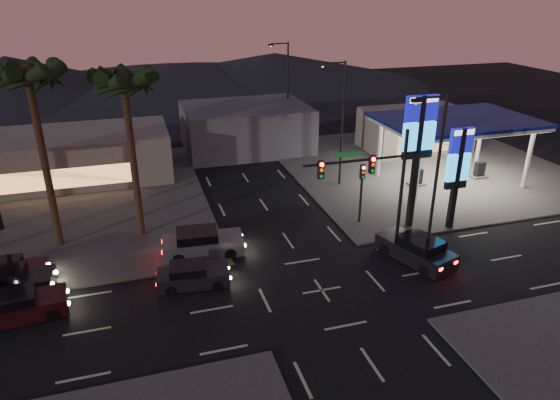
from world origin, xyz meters
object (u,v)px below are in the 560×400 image
object	(u,v)px
pylon_sign_short	(458,163)
car_lane_a_mid	(18,307)
gas_station	(456,123)
car_lane_b_mid	(9,282)
car_lane_b_front	(202,243)
suv_station	(416,250)
traffic_signal_mast	(375,180)
pylon_sign_tall	(419,136)
car_lane_a_front	(192,276)
car_lane_b_rear	(7,272)

from	to	relation	value
pylon_sign_short	car_lane_a_mid	distance (m)	26.61
gas_station	car_lane_b_mid	xyz separation A→B (m)	(-32.05, -7.38, -4.41)
car_lane_b_front	suv_station	size ratio (longest dim) A/B	0.99
traffic_signal_mast	gas_station	bearing A→B (deg)	39.28
gas_station	pylon_sign_short	bearing A→B (deg)	-123.69
car_lane_a_mid	car_lane_b_front	xyz separation A→B (m)	(9.62, 3.78, 0.07)
pylon_sign_tall	car_lane_b_front	xyz separation A→B (m)	(-14.07, 0.34, -5.64)
gas_station	pylon_sign_tall	size ratio (longest dim) A/B	1.36
car_lane_a_front	car_lane_a_mid	distance (m)	8.60
car_lane_a_front	car_lane_b_rear	xyz separation A→B (m)	(-9.76, 3.30, 0.01)
gas_station	car_lane_b_mid	size ratio (longest dim) A/B	2.67
car_lane_b_front	traffic_signal_mast	bearing A→B (deg)	-22.41
gas_station	suv_station	bearing A→B (deg)	-131.63
car_lane_a_mid	car_lane_b_mid	world-z (taller)	car_lane_a_mid
car_lane_b_mid	suv_station	size ratio (longest dim) A/B	0.89
suv_station	car_lane_a_front	bearing A→B (deg)	174.71
pylon_sign_short	pylon_sign_tall	bearing A→B (deg)	158.20
gas_station	car_lane_a_front	xyz separation A→B (m)	(-22.61, -9.45, -4.48)
pylon_sign_short	traffic_signal_mast	distance (m)	7.69
traffic_signal_mast	car_lane_b_rear	world-z (taller)	traffic_signal_mast
car_lane_b_rear	pylon_sign_tall	bearing A→B (deg)	-0.82
pylon_sign_short	car_lane_b_mid	size ratio (longest dim) A/B	1.53
car_lane_b_front	car_lane_b_mid	size ratio (longest dim) A/B	1.12
car_lane_b_front	pylon_sign_tall	bearing A→B (deg)	-1.37
car_lane_b_rear	car_lane_b_front	bearing A→B (deg)	-0.10
car_lane_a_front	suv_station	distance (m)	13.19
car_lane_b_rear	car_lane_a_front	bearing A→B (deg)	-18.69
gas_station	suv_station	xyz separation A→B (m)	(-9.48, -10.66, -4.34)
traffic_signal_mast	suv_station	bearing A→B (deg)	-13.23
pylon_sign_tall	car_lane_a_mid	distance (m)	24.62
car_lane_b_front	car_lane_b_mid	bearing A→B (deg)	-173.38
traffic_signal_mast	car_lane_a_front	world-z (taller)	traffic_signal_mast
gas_station	car_lane_a_front	world-z (taller)	gas_station
pylon_sign_short	car_lane_b_mid	distance (m)	27.34
pylon_sign_tall	car_lane_b_mid	world-z (taller)	pylon_sign_tall
car_lane_b_front	gas_station	bearing A→B (deg)	15.94
pylon_sign_short	car_lane_a_front	world-z (taller)	pylon_sign_short
car_lane_a_mid	car_lane_b_mid	distance (m)	2.70
car_lane_b_rear	car_lane_a_mid	bearing A→B (deg)	-72.87
pylon_sign_tall	car_lane_b_mid	distance (m)	25.22
traffic_signal_mast	car_lane_b_rear	xyz separation A→B (m)	(-20.12, 3.87, -4.61)
traffic_signal_mast	suv_station	size ratio (longest dim) A/B	1.56
traffic_signal_mast	car_lane_b_front	bearing A→B (deg)	157.59
traffic_signal_mast	car_lane_b_rear	bearing A→B (deg)	169.12
pylon_sign_short	suv_station	xyz separation A→B (m)	(-4.48, -3.16, -3.92)
car_lane_a_mid	suv_station	size ratio (longest dim) A/B	0.90
pylon_sign_short	suv_station	size ratio (longest dim) A/B	1.36
car_lane_b_rear	traffic_signal_mast	bearing A→B (deg)	-10.88
car_lane_a_front	car_lane_b_front	xyz separation A→B (m)	(1.04, 3.28, 0.15)
gas_station	car_lane_b_front	distance (m)	22.85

